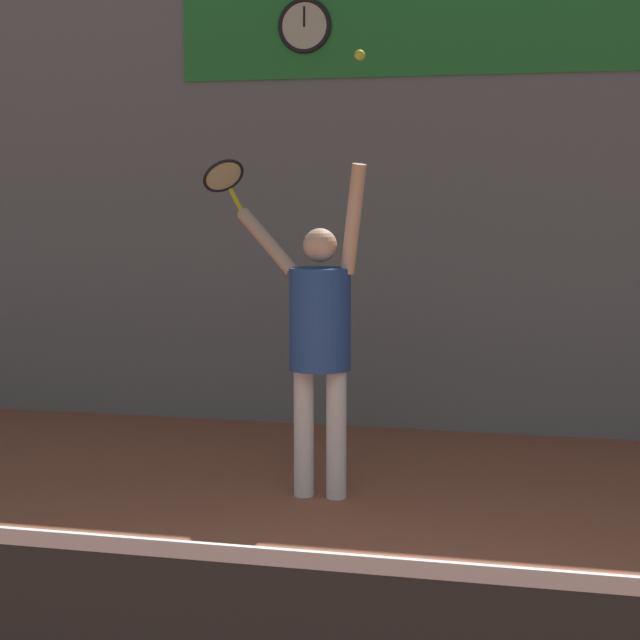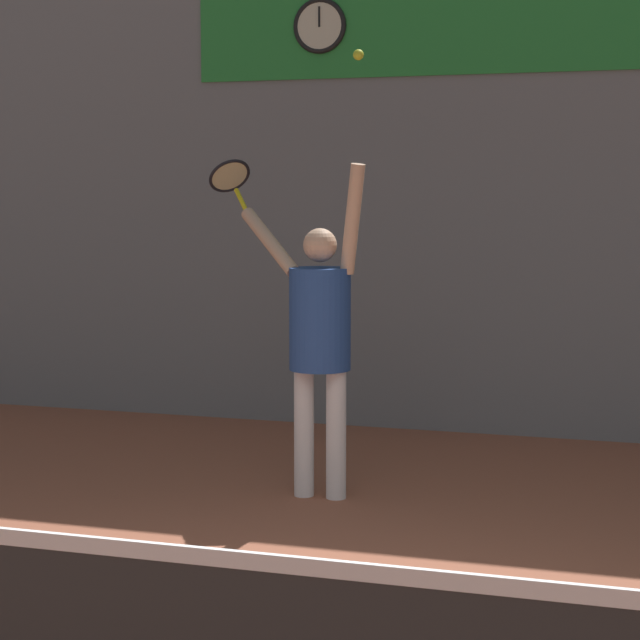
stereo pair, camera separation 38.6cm
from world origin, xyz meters
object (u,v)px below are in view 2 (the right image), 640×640
tennis_player (319,329)px  tennis_ball (358,55)px  tennis_racket (231,178)px  scoreboard_clock (320,26)px

tennis_player → tennis_ball: 1.73m
tennis_racket → tennis_ball: (1.09, -0.64, 0.74)m
scoreboard_clock → tennis_ball: 2.59m
scoreboard_clock → tennis_ball: (0.97, -2.34, -0.52)m
tennis_player → tennis_racket: tennis_racket is taller
scoreboard_clock → tennis_player: 3.23m
scoreboard_clock → tennis_player: bearing=-72.8°
tennis_racket → scoreboard_clock: bearing=86.0°
scoreboard_clock → tennis_ball: bearing=-67.4°
scoreboard_clock → tennis_player: scoreboard_clock is taller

